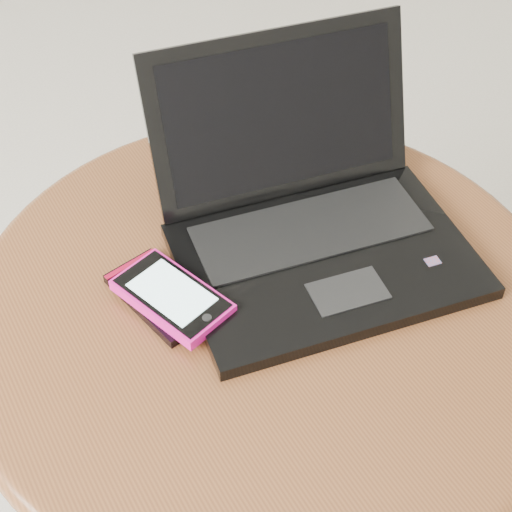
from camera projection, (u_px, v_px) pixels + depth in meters
table at (266, 355)px, 0.92m from camera, size 0.67×0.67×0.53m
laptop at (312, 217)px, 0.87m from camera, size 0.37×0.35×0.20m
phone_black at (160, 296)px, 0.83m from camera, size 0.09×0.14×0.01m
phone_pink at (172, 297)px, 0.81m from camera, size 0.10×0.14×0.02m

